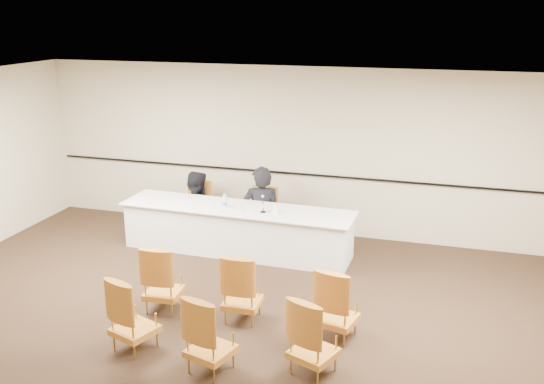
{
  "coord_description": "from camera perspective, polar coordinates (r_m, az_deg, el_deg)",
  "views": [
    {
      "loc": [
        2.47,
        -6.22,
        3.95
      ],
      "look_at": [
        -0.19,
        2.6,
        1.15
      ],
      "focal_mm": 40.0,
      "sensor_mm": 36.0,
      "label": 1
    }
  ],
  "objects": [
    {
      "name": "panel_table",
      "position": [
        10.17,
        -3.31,
        -3.56
      ],
      "size": [
        3.96,
        1.02,
        0.79
      ],
      "primitive_type": null,
      "rotation": [
        0.0,
        0.0,
        -0.03
      ],
      "color": "white",
      "rests_on": "ground"
    },
    {
      "name": "aud_chair_back_left",
      "position": [
        7.52,
        -12.89,
        -11.04
      ],
      "size": [
        0.64,
        0.64,
        0.95
      ],
      "primitive_type": null,
      "rotation": [
        0.0,
        0.0,
        -0.34
      ],
      "color": "#A35E1D",
      "rests_on": "ground"
    },
    {
      "name": "drinking_glass",
      "position": [
        9.86,
        -3.01,
        -1.49
      ],
      "size": [
        0.09,
        0.09,
        0.1
      ],
      "primitive_type": "cylinder",
      "rotation": [
        0.0,
        0.0,
        -0.44
      ],
      "color": "silver",
      "rests_on": "panel_table"
    },
    {
      "name": "ceiling",
      "position": [
        6.76,
        -4.9,
        8.79
      ],
      "size": [
        10.0,
        10.0,
        0.0
      ],
      "primitive_type": "plane",
      "rotation": [
        3.14,
        0.0,
        0.0
      ],
      "color": "white",
      "rests_on": "ground"
    },
    {
      "name": "microphone",
      "position": [
        9.73,
        -0.84,
        -1.22
      ],
      "size": [
        0.15,
        0.21,
        0.26
      ],
      "primitive_type": null,
      "rotation": [
        0.0,
        0.0,
        0.35
      ],
      "color": "black",
      "rests_on": "panel_table"
    },
    {
      "name": "floor",
      "position": [
        7.77,
        -4.33,
        -13.67
      ],
      "size": [
        10.0,
        10.0,
        0.0
      ],
      "primitive_type": "plane",
      "color": "black",
      "rests_on": "ground"
    },
    {
      "name": "water_bottle",
      "position": [
        10.02,
        -4.47,
        -0.81
      ],
      "size": [
        0.09,
        0.09,
        0.24
      ],
      "primitive_type": null,
      "rotation": [
        0.0,
        0.0,
        0.38
      ],
      "color": "teal",
      "rests_on": "panel_table"
    },
    {
      "name": "wall_rail",
      "position": [
        10.86,
        3.01,
        1.69
      ],
      "size": [
        9.8,
        0.04,
        0.03
      ],
      "primitive_type": "cube",
      "color": "black",
      "rests_on": "wall_back"
    },
    {
      "name": "panelist_main",
      "position": [
        10.59,
        -0.98,
        -2.55
      ],
      "size": [
        0.78,
        0.61,
        1.91
      ],
      "primitive_type": "imported",
      "rotation": [
        0.0,
        0.0,
        3.38
      ],
      "color": "black",
      "rests_on": "ground"
    },
    {
      "name": "aud_chair_front_left",
      "position": [
        8.36,
        -10.23,
        -7.91
      ],
      "size": [
        0.54,
        0.54,
        0.95
      ],
      "primitive_type": null,
      "rotation": [
        0.0,
        0.0,
        0.08
      ],
      "color": "#A35E1D",
      "rests_on": "ground"
    },
    {
      "name": "aud_chair_front_right",
      "position": [
        7.61,
        6.17,
        -10.33
      ],
      "size": [
        0.6,
        0.6,
        0.95
      ],
      "primitive_type": null,
      "rotation": [
        0.0,
        0.0,
        -0.22
      ],
      "color": "#A35E1D",
      "rests_on": "ground"
    },
    {
      "name": "panelist_second_chair",
      "position": [
        11.04,
        -7.19,
        -1.56
      ],
      "size": [
        0.51,
        0.51,
        0.95
      ],
      "primitive_type": null,
      "rotation": [
        0.0,
        0.0,
        -0.03
      ],
      "color": "#A35E1D",
      "rests_on": "ground"
    },
    {
      "name": "panelist_main_chair",
      "position": [
        10.57,
        -0.98,
        -2.26
      ],
      "size": [
        0.51,
        0.51,
        0.95
      ],
      "primitive_type": null,
      "rotation": [
        0.0,
        0.0,
        -0.03
      ],
      "color": "#A35E1D",
      "rests_on": "ground"
    },
    {
      "name": "wall_back",
      "position": [
        10.8,
        3.09,
        3.79
      ],
      "size": [
        10.0,
        0.04,
        3.0
      ],
      "primitive_type": "cube",
      "color": "#C2BA98",
      "rests_on": "ground"
    },
    {
      "name": "aud_chair_front_mid",
      "position": [
        7.98,
        -2.81,
        -8.9
      ],
      "size": [
        0.52,
        0.52,
        0.95
      ],
      "primitive_type": null,
      "rotation": [
        0.0,
        0.0,
        0.04
      ],
      "color": "#A35E1D",
      "rests_on": "ground"
    },
    {
      "name": "papers",
      "position": [
        9.78,
        -0.29,
        -1.92
      ],
      "size": [
        0.35,
        0.3,
        0.0
      ],
      "primitive_type": "cube",
      "rotation": [
        0.0,
        0.0,
        -0.32
      ],
      "color": "silver",
      "rests_on": "panel_table"
    },
    {
      "name": "panelist_second",
      "position": [
        11.08,
        -7.16,
        -2.29
      ],
      "size": [
        0.9,
        0.74,
        1.7
      ],
      "primitive_type": "imported",
      "rotation": [
        0.0,
        0.0,
        3.26
      ],
      "color": "black",
      "rests_on": "ground"
    },
    {
      "name": "coffee_cup",
      "position": [
        9.71,
        0.29,
        -1.66
      ],
      "size": [
        0.09,
        0.09,
        0.13
      ],
      "primitive_type": "cylinder",
      "rotation": [
        0.0,
        0.0,
        -0.1
      ],
      "color": "white",
      "rests_on": "panel_table"
    },
    {
      "name": "aud_chair_back_mid",
      "position": [
        6.97,
        -5.84,
        -13.06
      ],
      "size": [
        0.62,
        0.62,
        0.95
      ],
      "primitive_type": null,
      "rotation": [
        0.0,
        0.0,
        -0.28
      ],
      "color": "#A35E1D",
      "rests_on": "ground"
    },
    {
      "name": "aud_chair_back_right",
      "position": [
        6.91,
        3.97,
        -13.3
      ],
      "size": [
        0.65,
        0.65,
        0.95
      ],
      "primitive_type": null,
      "rotation": [
        0.0,
        0.0,
        -0.38
      ],
      "color": "#A35E1D",
      "rests_on": "ground"
    }
  ]
}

